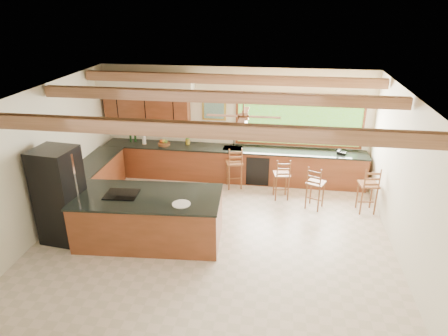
# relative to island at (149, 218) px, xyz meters

# --- Properties ---
(ground) EXTENTS (7.20, 7.20, 0.00)m
(ground) POSITION_rel_island_xyz_m (1.30, 0.28, -0.51)
(ground) COLOR beige
(ground) RESTS_ON ground
(room_shell) EXTENTS (7.27, 6.54, 3.02)m
(room_shell) POSITION_rel_island_xyz_m (1.13, 0.93, 1.71)
(room_shell) COLOR silver
(room_shell) RESTS_ON ground
(counter_run) EXTENTS (7.12, 3.10, 1.22)m
(counter_run) POSITION_rel_island_xyz_m (0.48, 2.80, -0.04)
(counter_run) COLOR brown
(counter_run) RESTS_ON ground
(island) EXTENTS (2.99, 1.56, 1.03)m
(island) POSITION_rel_island_xyz_m (0.00, 0.00, 0.00)
(island) COLOR brown
(island) RESTS_ON ground
(refrigerator) EXTENTS (0.84, 0.82, 1.98)m
(refrigerator) POSITION_rel_island_xyz_m (-1.75, -0.20, 0.48)
(refrigerator) COLOR black
(refrigerator) RESTS_ON ground
(bar_stool_a) EXTENTS (0.51, 0.51, 1.15)m
(bar_stool_a) POSITION_rel_island_xyz_m (1.40, 2.67, 0.17)
(bar_stool_a) COLOR brown
(bar_stool_a) RESTS_ON ground
(bar_stool_b) EXTENTS (0.51, 0.51, 1.08)m
(bar_stool_b) POSITION_rel_island_xyz_m (3.42, 1.82, 0.13)
(bar_stool_b) COLOR brown
(bar_stool_b) RESTS_ON ground
(bar_stool_c) EXTENTS (0.45, 0.45, 1.07)m
(bar_stool_c) POSITION_rel_island_xyz_m (2.63, 2.21, 0.13)
(bar_stool_c) COLOR brown
(bar_stool_c) RESTS_ON ground
(bar_stool_d) EXTENTS (0.46, 0.46, 1.15)m
(bar_stool_d) POSITION_rel_island_xyz_m (4.60, 1.82, 0.17)
(bar_stool_d) COLOR brown
(bar_stool_d) RESTS_ON ground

